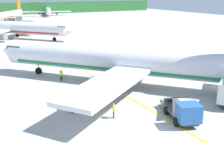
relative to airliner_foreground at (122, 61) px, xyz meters
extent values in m
cube|color=#A8A8A3|center=(-5.19, 32.36, -3.49)|extent=(240.00, 320.00, 0.20)
cylinder|color=silver|center=(-0.37, 0.43, 0.11)|extent=(26.46, 29.68, 3.80)
cone|color=silver|center=(-12.95, 14.93, 0.11)|extent=(4.30, 4.18, 3.61)
cube|color=#192333|center=(-11.51, 13.27, 0.96)|extent=(4.01, 3.93, 0.60)
cube|color=silver|center=(-5.97, -7.07, -0.56)|extent=(15.86, 13.10, 0.50)
cylinder|color=slate|center=(-5.08, -3.92, -1.76)|extent=(3.76, 3.86, 2.20)
cube|color=silver|center=(7.84, 4.91, -0.56)|extent=(14.43, 14.97, 0.50)
cylinder|color=slate|center=(4.59, 4.47, -1.76)|extent=(3.76, 3.86, 2.20)
cube|color=#19723F|center=(-0.37, 0.43, -0.94)|extent=(23.96, 26.84, 0.36)
cylinder|color=black|center=(-9.34, 10.76, -2.84)|extent=(0.99, 1.06, 1.10)
cylinder|color=gray|center=(-9.34, 10.76, -2.04)|extent=(0.20, 0.20, 0.50)
cylinder|color=black|center=(-1.35, -2.41, -2.84)|extent=(0.99, 1.06, 1.10)
cylinder|color=gray|center=(-1.35, -2.41, -2.04)|extent=(0.20, 0.20, 0.50)
cylinder|color=black|center=(2.57, 1.00, -2.84)|extent=(0.99, 1.06, 1.10)
cylinder|color=gray|center=(2.57, 1.00, -2.04)|extent=(0.20, 0.20, 0.50)
cylinder|color=silver|center=(-5.14, 50.45, -0.21)|extent=(24.27, 26.75, 3.45)
cone|color=silver|center=(6.42, 37.41, -0.21)|extent=(3.90, 3.81, 3.28)
cube|color=#192333|center=(5.10, 38.90, 0.56)|extent=(3.64, 3.58, 0.54)
cube|color=silver|center=(-0.14, 57.32, -0.82)|extent=(14.36, 12.00, 0.45)
cylinder|color=slate|center=(-0.92, 54.45, -1.91)|extent=(3.42, 3.50, 2.00)
cylinder|color=slate|center=(-9.61, 46.73, -1.91)|extent=(3.42, 3.50, 2.00)
cube|color=red|center=(-5.14, 50.45, -1.16)|extent=(21.97, 24.19, 0.33)
cylinder|color=black|center=(3.10, 41.16, -2.89)|extent=(0.90, 0.96, 1.00)
cylinder|color=gray|center=(3.10, 41.16, -2.16)|extent=(0.18, 0.18, 0.45)
cylinder|color=black|center=(-4.28, 53.04, -2.89)|extent=(0.90, 0.96, 1.00)
cylinder|color=gray|center=(-4.28, 53.04, -2.16)|extent=(0.18, 0.18, 0.45)
cylinder|color=black|center=(-7.81, 49.91, -2.89)|extent=(0.90, 0.96, 1.00)
cylinder|color=gray|center=(-7.81, 49.91, -2.16)|extent=(0.18, 0.18, 0.45)
cylinder|color=silver|center=(1.76, 103.95, -0.59)|extent=(18.57, 25.68, 3.05)
cone|color=silver|center=(10.49, 117.01, -0.26)|extent=(3.58, 3.57, 2.59)
cube|color=silver|center=(8.74, 101.21, -1.12)|extent=(12.32, 11.16, 0.40)
cylinder|color=slate|center=(6.11, 101.23, -2.08)|extent=(2.89, 3.11, 1.76)
cube|color=#D8590C|center=(9.11, 114.94, 3.54)|extent=(2.20, 3.09, 5.21)
cube|color=silver|center=(9.11, 114.94, -0.26)|extent=(8.35, 6.76, 0.19)
cube|color=#D8590C|center=(1.76, 103.95, -1.42)|extent=(16.84, 23.19, 0.29)
cylinder|color=black|center=(4.16, 103.79, -2.95)|extent=(0.72, 0.89, 0.88)
cylinder|color=gray|center=(4.16, 103.79, -2.31)|extent=(0.16, 0.16, 0.40)
cylinder|color=black|center=(0.70, 106.11, -2.95)|extent=(0.72, 0.89, 0.88)
cylinder|color=gray|center=(0.70, 106.11, -2.31)|extent=(0.16, 0.16, 0.40)
cylinder|color=white|center=(27.43, 127.57, -0.83)|extent=(9.91, 26.08, 2.78)
cone|color=white|center=(31.29, 141.07, -0.83)|extent=(3.02, 2.41, 2.64)
cone|color=white|center=(23.49, 113.79, -0.54)|extent=(2.92, 2.90, 2.36)
cube|color=#192333|center=(30.85, 139.53, -0.20)|extent=(2.75, 2.34, 0.44)
cube|color=white|center=(20.60, 128.00, -1.32)|extent=(12.17, 7.63, 0.37)
cylinder|color=slate|center=(22.89, 128.72, -2.19)|extent=(2.19, 2.69, 1.61)
cube|color=white|center=(33.46, 124.33, -1.32)|extent=(12.13, 5.48, 0.37)
cylinder|color=slate|center=(31.89, 126.14, -2.19)|extent=(2.19, 2.69, 1.61)
cube|color=#19723F|center=(24.11, 115.97, 2.94)|extent=(1.14, 3.17, 4.75)
cube|color=white|center=(24.11, 115.97, -0.54)|extent=(7.96, 4.34, 0.18)
cube|color=#19723F|center=(27.43, 127.57, -1.59)|extent=(9.05, 23.51, 0.26)
cylinder|color=black|center=(30.18, 137.19, -2.99)|extent=(0.47, 0.84, 0.80)
cylinder|color=gray|center=(30.18, 137.19, -2.40)|extent=(0.15, 0.15, 0.37)
cylinder|color=black|center=(25.30, 127.04, -2.99)|extent=(0.47, 0.84, 0.80)
cylinder|color=gray|center=(25.30, 127.04, -2.40)|extent=(0.15, 0.15, 0.37)
cylinder|color=black|center=(28.96, 125.99, -2.99)|extent=(0.47, 0.84, 0.80)
cylinder|color=gray|center=(28.96, 125.99, -2.40)|extent=(0.15, 0.15, 0.37)
cube|color=#2659A5|center=(-1.44, -15.20, -1.89)|extent=(2.68, 2.43, 1.80)
cube|color=#192333|center=(-1.73, -16.00, -1.53)|extent=(1.77, 0.70, 0.94)
cube|color=#4C4C51|center=(-0.37, -12.18, -2.67)|extent=(3.62, 5.08, 0.24)
cube|color=#2D2D33|center=(-0.23, -11.80, -1.69)|extent=(2.44, 4.78, 2.01)
cube|color=#262628|center=(-0.67, -13.03, -2.87)|extent=(3.60, 6.56, 0.16)
cylinder|color=black|center=(-0.30, -15.29, -2.94)|extent=(0.57, 0.94, 0.90)
cylinder|color=black|center=(-2.38, -14.55, -2.94)|extent=(0.57, 0.94, 0.90)
cylinder|color=black|center=(0.67, -12.55, -2.94)|extent=(0.57, 0.94, 0.90)
cylinder|color=black|center=(-1.40, -11.81, -2.94)|extent=(0.57, 0.94, 0.90)
cylinder|color=black|center=(9.03, -10.51, -2.94)|extent=(0.91, 0.72, 0.90)
cylinder|color=black|center=(6.50, -12.11, -2.94)|extent=(0.91, 0.72, 0.90)
cube|color=#333338|center=(-9.39, -5.95, -3.24)|extent=(2.00, 2.00, 0.30)
cube|color=silver|center=(-9.39, -5.95, -2.27)|extent=(1.76, 1.76, 1.63)
cube|color=silver|center=(-9.51, -6.44, -1.61)|extent=(1.57, 0.93, 0.55)
cylinder|color=#191E33|center=(-6.83, -9.79, -2.98)|extent=(0.14, 0.14, 0.81)
cylinder|color=#191E33|center=(-6.92, -9.95, -2.98)|extent=(0.14, 0.14, 0.81)
cube|color=#CCE519|center=(-6.87, -9.87, -2.27)|extent=(0.40, 0.49, 0.61)
cube|color=silver|center=(-6.87, -9.87, -2.24)|extent=(0.42, 0.51, 0.06)
sphere|color=tan|center=(-6.87, -9.87, -1.86)|extent=(0.22, 0.22, 0.22)
cylinder|color=#CCE519|center=(-6.74, -9.63, -2.24)|extent=(0.09, 0.09, 0.58)
cylinder|color=#CCE519|center=(-7.00, -10.11, -2.24)|extent=(0.09, 0.09, 0.58)
cylinder|color=#191E33|center=(-7.33, 5.64, -2.97)|extent=(0.14, 0.14, 0.83)
cylinder|color=#191E33|center=(-7.23, 5.49, -2.97)|extent=(0.14, 0.14, 0.83)
cube|color=#CCE519|center=(-7.28, 5.57, -2.25)|extent=(0.43, 0.49, 0.62)
cube|color=silver|center=(-7.28, 5.57, -2.22)|extent=(0.45, 0.50, 0.06)
sphere|color=tan|center=(-7.28, 5.57, -1.82)|extent=(0.23, 0.23, 0.23)
cylinder|color=#CCE519|center=(-7.44, 5.79, -2.22)|extent=(0.09, 0.09, 0.59)
cylinder|color=#CCE519|center=(-7.13, 5.35, -2.22)|extent=(0.09, 0.09, 0.59)
cube|color=yellow|center=(-2.22, -4.57, -3.39)|extent=(0.30, 60.00, 0.01)
camera|label=1|loc=(-20.68, -34.72, 9.58)|focal=46.65mm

